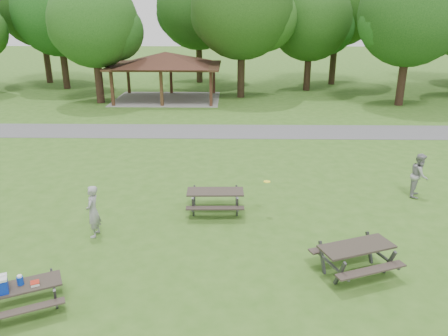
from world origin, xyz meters
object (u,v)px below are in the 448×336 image
at_px(picnic_table_near, 16,289).
at_px(frisbee_catcher, 419,175).
at_px(picnic_table_middle, 215,196).
at_px(frisbee_thrower, 93,211).

bearing_deg(picnic_table_near, frisbee_catcher, 30.60).
xyz_separation_m(picnic_table_middle, frisbee_catcher, (7.77, 1.65, 0.22)).
distance_m(picnic_table_near, frisbee_catcher, 14.22).
height_order(picnic_table_near, picnic_table_middle, picnic_table_near).
distance_m(frisbee_thrower, frisbee_catcher, 12.05).
bearing_deg(frisbee_catcher, picnic_table_near, 145.37).
relative_size(picnic_table_near, frisbee_catcher, 1.23).
height_order(picnic_table_near, frisbee_catcher, frisbee_catcher).
xyz_separation_m(picnic_table_middle, frisbee_thrower, (-3.79, -1.77, 0.22)).
bearing_deg(picnic_table_near, frisbee_thrower, 79.92).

